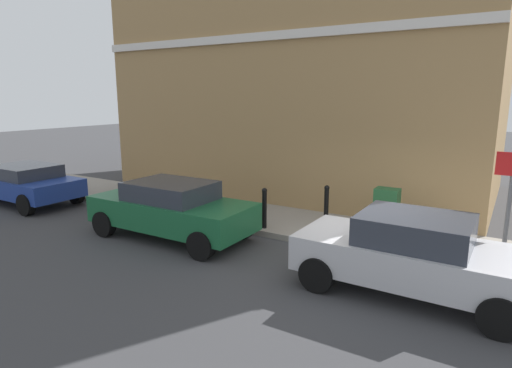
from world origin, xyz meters
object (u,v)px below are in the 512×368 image
car_blue (24,183)px  bollard_near_cabinet (326,204)px  car_silver (412,254)px  bollard_far_kerb (264,207)px  street_sign (511,193)px  car_green (172,208)px  utility_cabinet (386,214)px

car_blue → bollard_near_cabinet: 9.76m
car_silver → bollard_near_cabinet: 3.78m
bollard_far_kerb → street_sign: size_ratio=0.45×
car_green → bollard_near_cabinet: car_green is taller
utility_cabinet → street_sign: size_ratio=0.50×
car_blue → utility_cabinet: utility_cabinet is taller
car_silver → car_blue: (0.18, 12.13, -0.06)m
bollard_near_cabinet → bollard_far_kerb: 1.64m
utility_cabinet → bollard_far_kerb: (-1.01, 2.76, 0.02)m
car_silver → street_sign: bearing=-127.5°
car_silver → car_green: size_ratio=0.95×
utility_cabinet → bollard_far_kerb: size_ratio=1.11×
car_blue → street_sign: (1.55, -13.48, 0.98)m
bollard_near_cabinet → street_sign: size_ratio=0.45×
car_blue → street_sign: 13.60m
car_blue → bollard_far_kerb: 8.35m
car_green → utility_cabinet: (2.46, -4.54, -0.06)m
car_green → bollard_near_cabinet: bearing=-139.8°
car_green → street_sign: 7.27m
bollard_near_cabinet → bollard_far_kerb: same height
car_blue → bollard_near_cabinet: car_blue is taller
car_silver → utility_cabinet: size_ratio=3.45×
bollard_near_cabinet → street_sign: 4.25m
utility_cabinet → bollard_near_cabinet: size_ratio=1.11×
car_silver → car_blue: size_ratio=0.97×
car_silver → utility_cabinet: (2.56, 1.13, -0.06)m
car_green → bollard_near_cabinet: 3.93m
utility_cabinet → bollard_near_cabinet: utility_cabinet is taller
car_green → car_blue: 6.46m
car_silver → street_sign: (1.73, -1.35, 0.92)m
bollard_near_cabinet → street_sign: bearing=-103.0°
utility_cabinet → car_silver: bearing=-156.1°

